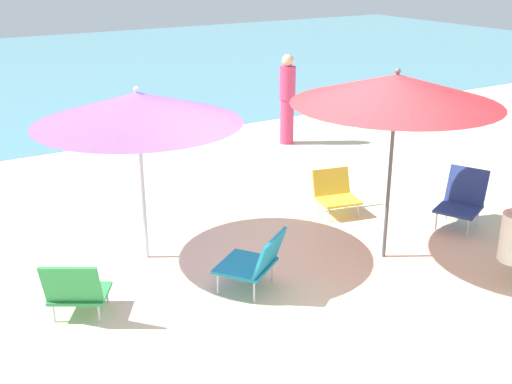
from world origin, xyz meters
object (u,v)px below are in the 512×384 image
object	(u,v)px
beach_chair_b	(76,290)
beach_chair_d	(255,261)
beach_chair_a	(335,192)
person_b	(287,99)
beach_chair_c	(462,198)
umbrella_red	(396,89)
umbrella_purple	(138,108)

from	to	relation	value
beach_chair_b	beach_chair_d	world-z (taller)	beach_chair_b
beach_chair_a	person_b	xyz separation A→B (m)	(1.23, 2.95, 0.52)
beach_chair_a	beach_chair_d	size ratio (longest dim) A/B	0.76
beach_chair_c	beach_chair_d	distance (m)	3.01
beach_chair_d	person_b	world-z (taller)	person_b
beach_chair_c	person_b	world-z (taller)	person_b
umbrella_red	beach_chair_b	bearing A→B (deg)	171.69
beach_chair_a	beach_chair_c	world-z (taller)	beach_chair_c
umbrella_red	beach_chair_a	bearing A→B (deg)	75.88
umbrella_red	beach_chair_b	distance (m)	3.66
beach_chair_a	beach_chair_c	distance (m)	1.56
beach_chair_a	beach_chair_b	world-z (taller)	beach_chair_b
person_b	umbrella_purple	bearing A→B (deg)	-42.48
umbrella_red	beach_chair_c	xyz separation A→B (m)	(1.40, 0.18, -1.52)
beach_chair_b	person_b	xyz separation A→B (m)	(4.83, 3.79, 0.49)
beach_chair_c	beach_chair_d	xyz separation A→B (m)	(-3.01, -0.09, -0.02)
beach_chair_c	umbrella_red	bearing A→B (deg)	-17.51
umbrella_purple	beach_chair_b	xyz separation A→B (m)	(-1.03, -0.86, -1.38)
umbrella_purple	person_b	world-z (taller)	umbrella_purple
beach_chair_b	person_b	bearing A→B (deg)	-20.51
umbrella_red	beach_chair_c	size ratio (longest dim) A/B	2.88
umbrella_red	person_b	size ratio (longest dim) A/B	1.39
beach_chair_c	person_b	bearing A→B (deg)	-117.26
umbrella_purple	beach_chair_a	bearing A→B (deg)	-0.53
beach_chair_d	umbrella_red	bearing A→B (deg)	-127.88
umbrella_purple	person_b	bearing A→B (deg)	37.53
beach_chair_c	person_b	xyz separation A→B (m)	(0.16, 4.08, 0.44)
beach_chair_d	person_b	xyz separation A→B (m)	(3.17, 4.18, 0.46)
beach_chair_b	beach_chair_c	world-z (taller)	beach_chair_c
umbrella_red	person_b	world-z (taller)	umbrella_red
beach_chair_b	beach_chair_a	bearing A→B (deg)	-45.48
umbrella_red	beach_chair_d	distance (m)	2.23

